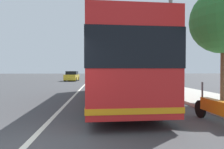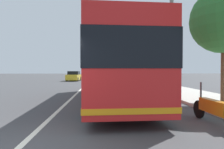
{
  "view_description": "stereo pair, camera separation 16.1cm",
  "coord_description": "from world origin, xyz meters",
  "px_view_note": "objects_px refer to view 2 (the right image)",
  "views": [
    {
      "loc": [
        -3.78,
        -1.59,
        1.64
      ],
      "look_at": [
        7.67,
        -2.4,
        1.42
      ],
      "focal_mm": 31.12,
      "sensor_mm": 36.0,
      "label": 1
    },
    {
      "loc": [
        -3.79,
        -1.75,
        1.64
      ],
      "look_at": [
        7.67,
        -2.4,
        1.42
      ],
      "focal_mm": 31.12,
      "sensor_mm": 36.0,
      "label": 2
    }
  ],
  "objects_px": {
    "car_behind_bus": "(108,76)",
    "car_far_distant": "(74,76)",
    "coach_bus": "(112,66)",
    "motorcycle_nearest_curb": "(213,109)",
    "roadside_tree_mid_block": "(224,20)",
    "utility_pole": "(171,42)"
  },
  "relations": [
    {
      "from": "coach_bus",
      "to": "roadside_tree_mid_block",
      "type": "distance_m",
      "value": 6.05
    },
    {
      "from": "motorcycle_nearest_curb",
      "to": "car_behind_bus",
      "type": "xyz_separation_m",
      "value": [
        26.72,
        2.26,
        0.22
      ]
    },
    {
      "from": "motorcycle_nearest_curb",
      "to": "utility_pole",
      "type": "distance_m",
      "value": 11.11
    },
    {
      "from": "utility_pole",
      "to": "motorcycle_nearest_curb",
      "type": "bearing_deg",
      "value": 166.43
    },
    {
      "from": "coach_bus",
      "to": "car_far_distant",
      "type": "relative_size",
      "value": 2.78
    },
    {
      "from": "coach_bus",
      "to": "utility_pole",
      "type": "relative_size",
      "value": 1.44
    },
    {
      "from": "coach_bus",
      "to": "motorcycle_nearest_curb",
      "type": "xyz_separation_m",
      "value": [
        -4.96,
        -2.81,
        -1.43
      ]
    },
    {
      "from": "coach_bus",
      "to": "car_far_distant",
      "type": "distance_m",
      "value": 21.6
    },
    {
      "from": "car_far_distant",
      "to": "roadside_tree_mid_block",
      "type": "bearing_deg",
      "value": 27.87
    },
    {
      "from": "car_far_distant",
      "to": "motorcycle_nearest_curb",
      "type": "bearing_deg",
      "value": 19.63
    },
    {
      "from": "car_behind_bus",
      "to": "utility_pole",
      "type": "bearing_deg",
      "value": -167.94
    },
    {
      "from": "coach_bus",
      "to": "motorcycle_nearest_curb",
      "type": "distance_m",
      "value": 5.88
    },
    {
      "from": "motorcycle_nearest_curb",
      "to": "utility_pole",
      "type": "height_order",
      "value": "utility_pole"
    },
    {
      "from": "roadside_tree_mid_block",
      "to": "utility_pole",
      "type": "distance_m",
      "value": 6.69
    },
    {
      "from": "car_behind_bus",
      "to": "car_far_distant",
      "type": "bearing_deg",
      "value": 94.08
    },
    {
      "from": "motorcycle_nearest_curb",
      "to": "utility_pole",
      "type": "relative_size",
      "value": 0.28
    },
    {
      "from": "car_behind_bus",
      "to": "car_far_distant",
      "type": "relative_size",
      "value": 1.03
    },
    {
      "from": "roadside_tree_mid_block",
      "to": "coach_bus",
      "type": "bearing_deg",
      "value": 75.3
    },
    {
      "from": "coach_bus",
      "to": "car_far_distant",
      "type": "bearing_deg",
      "value": 11.38
    },
    {
      "from": "motorcycle_nearest_curb",
      "to": "utility_pole",
      "type": "xyz_separation_m",
      "value": [
        10.22,
        -2.47,
        3.57
      ]
    },
    {
      "from": "roadside_tree_mid_block",
      "to": "utility_pole",
      "type": "xyz_separation_m",
      "value": [
        6.69,
        0.17,
        -0.08
      ]
    },
    {
      "from": "motorcycle_nearest_curb",
      "to": "car_far_distant",
      "type": "relative_size",
      "value": 0.55
    }
  ]
}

